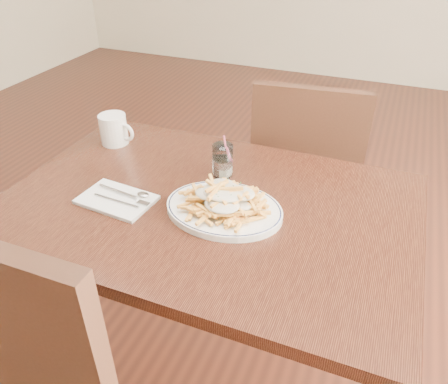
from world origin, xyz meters
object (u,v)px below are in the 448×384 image
at_px(loaded_fries, 224,195).
at_px(water_glass, 223,162).
at_px(chair_far, 305,171).
at_px(coffee_mug, 114,129).
at_px(table, 208,223).
at_px(fries_plate, 224,209).

bearing_deg(loaded_fries, water_glass, 113.06).
relative_size(chair_far, loaded_fries, 3.51).
bearing_deg(coffee_mug, table, -25.41).
distance_m(table, loaded_fries, 0.15).
bearing_deg(coffee_mug, loaded_fries, -25.49).
height_order(fries_plate, water_glass, water_glass).
xyz_separation_m(table, chair_far, (0.17, 0.64, -0.14)).
height_order(chair_far, water_glass, chair_far).
xyz_separation_m(fries_plate, water_glass, (-0.08, 0.19, 0.03)).
bearing_deg(fries_plate, loaded_fries, 180.00).
height_order(fries_plate, coffee_mug, coffee_mug).
bearing_deg(table, water_glass, 96.00).
bearing_deg(coffee_mug, water_glass, -7.87).
relative_size(fries_plate, loaded_fries, 1.54).
height_order(water_glass, coffee_mug, water_glass).
relative_size(water_glass, coffee_mug, 1.05).
xyz_separation_m(chair_far, coffee_mug, (-0.63, -0.42, 0.27)).
bearing_deg(water_glass, loaded_fries, -66.94).
height_order(table, water_glass, water_glass).
height_order(table, coffee_mug, coffee_mug).
xyz_separation_m(water_glass, coffee_mug, (-0.45, 0.06, 0.01)).
bearing_deg(coffee_mug, fries_plate, -25.49).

